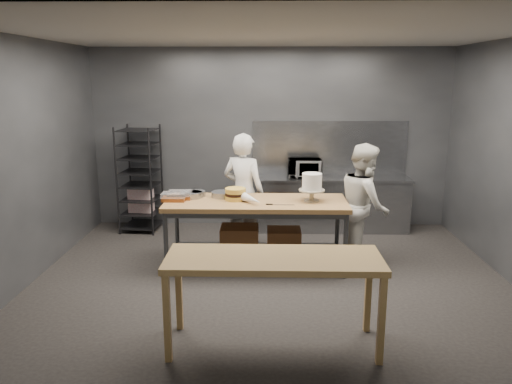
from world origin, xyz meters
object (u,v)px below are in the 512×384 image
Objects in this scene: work_table at (257,226)px; speed_rack at (140,180)px; microwave at (305,168)px; near_counter at (274,265)px; layer_cake at (235,194)px; chef_behind at (244,193)px; chef_right at (364,205)px; frosted_cake_stand at (312,184)px.

speed_rack is at bearing 140.41° from work_table.
work_table is 4.43× the size of microwave.
speed_rack is 3.23× the size of microwave.
speed_rack reaches higher than microwave.
layer_cake is (-0.49, 2.08, 0.19)m from near_counter.
layer_cake is (-0.08, -0.62, 0.13)m from chef_behind.
work_table is at bearing 95.57° from near_counter.
chef_right is 1.74m from layer_cake.
frosted_cake_stand is 1.36× the size of layer_cake.
speed_rack reaches higher than layer_cake.
near_counter is 2.14m from layer_cake.
frosted_cake_stand reaches higher than layer_cake.
speed_rack is at bearing 136.48° from layer_cake.
chef_behind is (-0.41, 2.70, 0.06)m from near_counter.
speed_rack is at bearing 66.59° from chef_right.
speed_rack is 2.02m from chef_behind.
microwave is 1.98m from layer_cake.
work_table is at bearing -113.64° from microwave.
chef_right reaches higher than layer_cake.
chef_behind reaches higher than work_table.
near_counter is at bearing -76.82° from layer_cake.
chef_right is at bearing -173.34° from chef_behind.
layer_cake is at bearing 173.96° from work_table.
work_table reaches higher than near_counter.
layer_cake is (1.69, -1.60, 0.14)m from speed_rack.
near_counter is at bearing 150.58° from chef_right.
work_table is 2.58m from speed_rack.
layer_cake is (-1.01, 0.05, -0.16)m from frosted_cake_stand.
work_table is 1.20× the size of near_counter.
chef_right is 4.46× the size of frosted_cake_stand.
near_counter is at bearing 122.22° from chef_behind.
near_counter is at bearing -84.43° from work_table.
frosted_cake_stand is at bearing 102.59° from chef_right.
microwave reaches higher than near_counter.
frosted_cake_stand is (-0.72, -0.16, 0.32)m from chef_right.
chef_right is 0.81m from frosted_cake_stand.
frosted_cake_stand is (2.69, -1.65, 0.30)m from speed_rack.
near_counter is 2.73m from chef_behind.
chef_behind is at bearing 73.17° from chef_right.
layer_cake is (-1.73, -0.12, 0.17)m from chef_right.
chef_behind is at bearing 144.43° from frosted_cake_stand.
speed_rack is 1.05× the size of chef_right.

